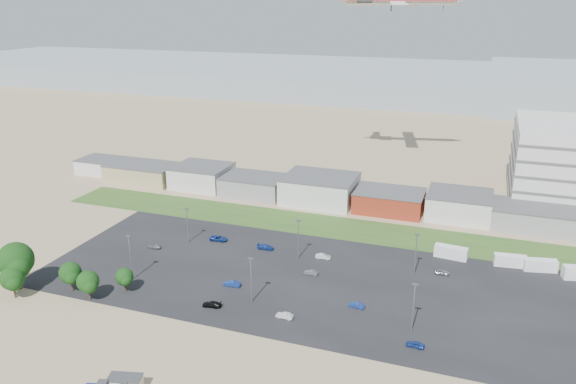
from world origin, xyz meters
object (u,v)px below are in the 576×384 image
at_px(parked_car_4, 232,284).
at_px(parked_car_9, 219,238).
at_px(tree_far_left, 16,263).
at_px(parked_car_3, 212,304).
at_px(portable_shed, 125,384).
at_px(airliner, 401,0).
at_px(parked_car_13, 285,315).
at_px(parked_car_5, 154,246).
at_px(parked_car_6, 266,247).
at_px(box_trailer_a, 451,252).
at_px(parked_car_7, 311,272).
at_px(parked_car_11, 323,256).
at_px(parked_car_8, 442,272).
at_px(parked_car_2, 415,344).
at_px(parked_car_1, 357,305).

height_order(parked_car_4, parked_car_9, parked_car_9).
xyz_separation_m(tree_far_left, parked_car_3, (43.17, 7.35, -5.59)).
distance_m(portable_shed, tree_far_left, 47.39).
relative_size(airliner, parked_car_13, 12.53).
height_order(portable_shed, tree_far_left, tree_far_left).
bearing_deg(parked_car_5, parked_car_6, 102.26).
xyz_separation_m(tree_far_left, parked_car_9, (29.49, 38.16, -5.52)).
bearing_deg(parked_car_6, parked_car_9, 85.39).
xyz_separation_m(box_trailer_a, parked_car_7, (-29.73, -20.08, -0.94)).
height_order(tree_far_left, parked_car_3, tree_far_left).
relative_size(parked_car_4, parked_car_13, 1.09).
bearing_deg(parked_car_11, parked_car_7, 173.29).
bearing_deg(parked_car_3, portable_shed, -9.02).
bearing_deg(parked_car_4, tree_far_left, -73.69).
relative_size(parked_car_3, parked_car_8, 1.20).
bearing_deg(parked_car_8, tree_far_left, 110.80).
distance_m(portable_shed, airliner, 151.49).
xyz_separation_m(parked_car_2, parked_car_11, (-26.26, 29.93, 0.03)).
bearing_deg(parked_car_8, box_trailer_a, -9.72).
xyz_separation_m(parked_car_6, parked_car_9, (-13.66, 0.78, 0.02)).
bearing_deg(parked_car_7, airliner, 179.84).
distance_m(parked_car_8, parked_car_9, 57.31).
relative_size(parked_car_4, parked_car_8, 1.17).
xyz_separation_m(airliner, parked_car_1, (10.44, -100.06, -59.52)).
bearing_deg(parked_car_7, parked_car_13, 3.51).
bearing_deg(parked_car_1, tree_far_left, -70.42).
distance_m(tree_far_left, parked_car_8, 95.01).
xyz_separation_m(parked_car_9, parked_car_11, (29.02, -1.17, -0.04)).
relative_size(portable_shed, box_trailer_a, 0.69).
height_order(portable_shed, parked_car_8, portable_shed).
relative_size(parked_car_6, parked_car_7, 1.33).
height_order(parked_car_4, parked_car_7, parked_car_4).
distance_m(portable_shed, parked_car_7, 51.71).
distance_m(tree_far_left, parked_car_9, 48.54).
xyz_separation_m(parked_car_1, parked_car_2, (13.27, -10.10, 0.01)).
distance_m(parked_car_2, parked_car_9, 63.43).
xyz_separation_m(parked_car_4, parked_car_13, (15.49, -8.48, -0.06)).
relative_size(parked_car_2, parked_car_13, 0.95).
bearing_deg(airliner, box_trailer_a, -81.10).
height_order(parked_car_1, parked_car_2, parked_car_2).
bearing_deg(parked_car_7, parked_car_2, 53.42).
xyz_separation_m(parked_car_6, parked_car_8, (43.65, 0.85, -0.06)).
bearing_deg(parked_car_9, parked_car_8, -95.16).
bearing_deg(box_trailer_a, parked_car_13, -119.79).
distance_m(parked_car_2, parked_car_11, 39.82).
height_order(parked_car_3, parked_car_8, parked_car_3).
distance_m(portable_shed, parked_car_5, 55.79).
bearing_deg(parked_car_4, parked_car_8, 111.45).
bearing_deg(airliner, parked_car_7, -104.18).
height_order(tree_far_left, parked_car_6, tree_far_left).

